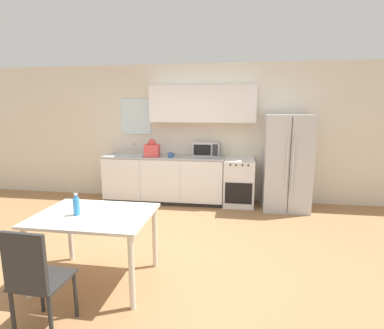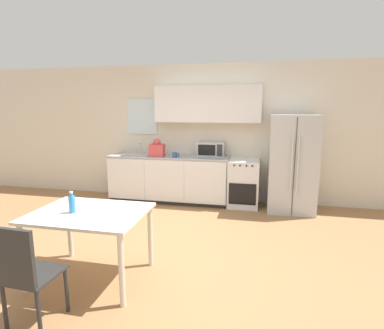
{
  "view_description": "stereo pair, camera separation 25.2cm",
  "coord_description": "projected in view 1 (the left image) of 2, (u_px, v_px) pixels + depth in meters",
  "views": [
    {
      "loc": [
        1.01,
        -3.57,
        1.84
      ],
      "look_at": [
        0.37,
        0.6,
        1.05
      ],
      "focal_mm": 28.0,
      "sensor_mm": 36.0,
      "label": 1
    },
    {
      "loc": [
        1.26,
        -3.53,
        1.84
      ],
      "look_at": [
        0.37,
        0.6,
        1.05
      ],
      "focal_mm": 28.0,
      "sensor_mm": 36.0,
      "label": 2
    }
  ],
  "objects": [
    {
      "name": "microwave",
      "position": [
        206.0,
        149.0,
        5.84
      ],
      "size": [
        0.52,
        0.31,
        0.28
      ],
      "color": "#B7BABC",
      "rests_on": "kitchen_counter"
    },
    {
      "name": "grocery_bag_0",
      "position": [
        152.0,
        149.0,
        5.75
      ],
      "size": [
        0.3,
        0.26,
        0.35
      ],
      "rotation": [
        0.0,
        0.0,
        0.09
      ],
      "color": "#D14C4C",
      "rests_on": "kitchen_counter"
    },
    {
      "name": "dining_chair_near",
      "position": [
        34.0,
        275.0,
        2.37
      ],
      "size": [
        0.42,
        0.42,
        0.93
      ],
      "rotation": [
        0.0,
        0.0,
        -0.04
      ],
      "color": "#282828",
      "rests_on": "ground_plane"
    },
    {
      "name": "wall_back",
      "position": [
        190.0,
        128.0,
        6.0
      ],
      "size": [
        12.0,
        0.38,
        2.7
      ],
      "color": "beige",
      "rests_on": "ground_plane"
    },
    {
      "name": "coffee_mug",
      "position": [
        171.0,
        155.0,
        5.67
      ],
      "size": [
        0.13,
        0.09,
        0.1
      ],
      "color": "#335999",
      "rests_on": "kitchen_counter"
    },
    {
      "name": "oven_range",
      "position": [
        239.0,
        182.0,
        5.75
      ],
      "size": [
        0.57,
        0.62,
        0.89
      ],
      "color": "white",
      "rests_on": "ground_plane"
    },
    {
      "name": "kitchen_counter",
      "position": [
        164.0,
        179.0,
        5.95
      ],
      "size": [
        2.38,
        0.64,
        0.93
      ],
      "color": "#333333",
      "rests_on": "ground_plane"
    },
    {
      "name": "refrigerator",
      "position": [
        286.0,
        163.0,
        5.48
      ],
      "size": [
        0.82,
        0.77,
        1.74
      ],
      "color": "silver",
      "rests_on": "ground_plane"
    },
    {
      "name": "ground_plane",
      "position": [
        157.0,
        250.0,
        3.96
      ],
      "size": [
        12.0,
        12.0,
        0.0
      ],
      "primitive_type": "plane",
      "color": "#9E7047"
    },
    {
      "name": "dining_table",
      "position": [
        95.0,
        223.0,
        3.13
      ],
      "size": [
        1.18,
        0.89,
        0.76
      ],
      "color": "beige",
      "rests_on": "ground_plane"
    },
    {
      "name": "kitchen_sink",
      "position": [
        132.0,
        154.0,
        5.97
      ],
      "size": [
        0.55,
        0.41,
        0.22
      ],
      "color": "#B7BABC",
      "rests_on": "kitchen_counter"
    },
    {
      "name": "drink_bottle",
      "position": [
        76.0,
        206.0,
        3.06
      ],
      "size": [
        0.07,
        0.07,
        0.23
      ],
      "color": "#338CD8",
      "rests_on": "dining_table"
    }
  ]
}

